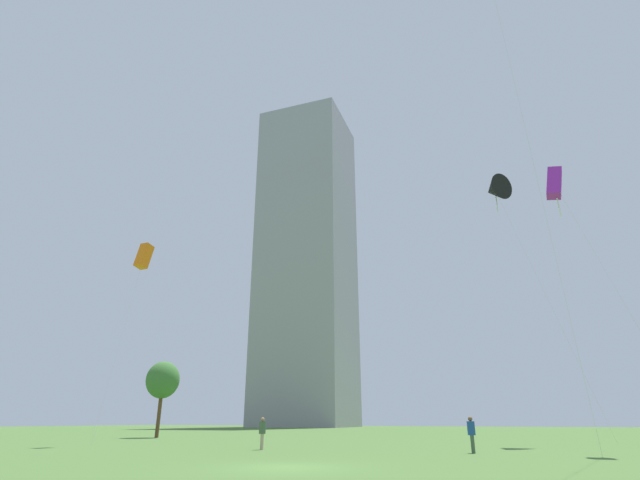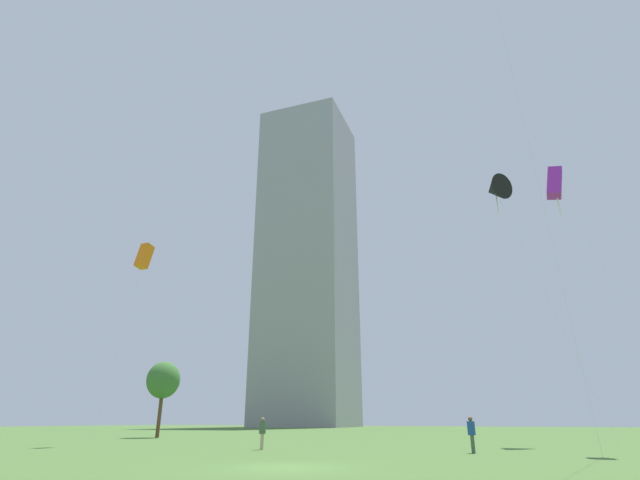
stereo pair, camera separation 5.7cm
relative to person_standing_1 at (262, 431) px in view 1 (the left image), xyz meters
The scene contains 8 objects.
ground 11.67m from the person_standing_1, 52.72° to the right, with size 280.00×280.00×0.00m, color #476B30.
person_standing_1 is the anchor object (origin of this frame).
person_standing_2 12.01m from the person_standing_1, 11.10° to the left, with size 0.40×0.40×1.82m.
kite_flying_0 25.21m from the person_standing_1, 22.26° to the left, with size 5.93×3.28×18.13m.
kite_flying_1 29.29m from the person_standing_1, 49.72° to the left, with size 7.39×5.47×22.60m.
kite_flying_2 18.50m from the person_standing_1, behind, with size 2.04×4.29×15.42m.
park_tree_1 25.57m from the person_standing_1, 147.67° to the left, with size 3.43×3.43×7.50m.
distant_highrise_0 113.89m from the person_standing_1, 116.50° to the left, with size 24.19×23.64×92.91m, color #939399.
Camera 1 is at (9.75, -16.87, 1.61)m, focal length 26.95 mm.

